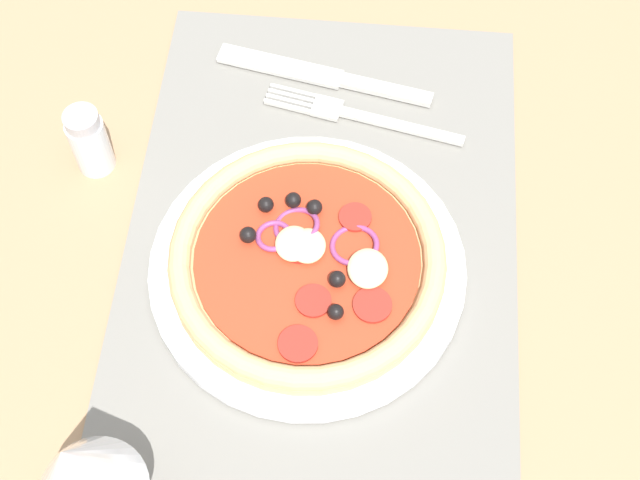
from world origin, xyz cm
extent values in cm
cube|color=#9E7A56|center=(0.00, 0.00, -1.20)|extent=(190.00, 140.00, 2.40)
cube|color=slate|center=(0.00, 0.00, 0.20)|extent=(48.70, 31.85, 0.40)
cylinder|color=white|center=(-2.68, 0.82, 0.91)|extent=(25.17, 25.17, 1.01)
cylinder|color=tan|center=(-2.68, 0.82, 1.91)|extent=(21.68, 21.68, 1.00)
torus|color=tan|center=(-2.68, 0.82, 2.77)|extent=(21.75, 21.75, 1.80)
cylinder|color=#B7381E|center=(-2.68, 0.82, 2.56)|extent=(17.78, 17.78, 0.30)
ellipsoid|color=beige|center=(-1.84, 0.87, 3.18)|extent=(3.14, 2.83, 0.94)
ellipsoid|color=beige|center=(-3.42, -3.92, 3.24)|extent=(3.49, 3.15, 1.05)
ellipsoid|color=beige|center=(-1.75, 1.99, 3.19)|extent=(3.21, 2.89, 0.96)
sphere|color=black|center=(2.14, 2.41, 3.35)|extent=(1.27, 1.27, 1.27)
sphere|color=black|center=(1.61, 0.66, 3.35)|extent=(1.27, 1.27, 1.27)
sphere|color=black|center=(-1.39, 5.60, 3.37)|extent=(1.31, 1.31, 1.31)
sphere|color=black|center=(-4.63, -1.66, 3.37)|extent=(1.31, 1.31, 1.31)
sphere|color=black|center=(-7.36, -1.79, 3.32)|extent=(1.23, 1.23, 1.23)
sphere|color=black|center=(1.52, 4.54, 3.34)|extent=(1.26, 1.26, 1.26)
torus|color=#8E3D75|center=(-0.02, 1.94, 2.96)|extent=(3.89, 3.78, 1.69)
torus|color=#8E3D75|center=(-1.32, -2.75, 2.96)|extent=(3.99, 3.94, 1.27)
torus|color=#8E3D75|center=(-1.08, 3.61, 2.96)|extent=(3.01, 2.99, 0.92)
cylinder|color=#A3281E|center=(-6.37, -0.01, 2.86)|extent=(2.78, 2.78, 0.30)
cylinder|color=#A3281E|center=(-6.30, -4.47, 2.86)|extent=(3.00, 3.00, 0.30)
cylinder|color=#A3281E|center=(-9.98, 0.80, 2.86)|extent=(3.00, 3.00, 0.30)
cylinder|color=#A3281E|center=(-1.89, 1.50, 2.86)|extent=(2.75, 2.75, 0.30)
cylinder|color=#A3281E|center=(1.28, -2.62, 2.86)|extent=(2.64, 2.64, 0.30)
cube|color=silver|center=(12.26, -6.00, 0.62)|extent=(3.17, 11.11, 0.44)
cube|color=silver|center=(13.67, 0.70, 0.62)|extent=(2.67, 2.92, 0.44)
cube|color=silver|center=(15.25, 3.86, 0.62)|extent=(1.20, 4.29, 0.44)
cube|color=silver|center=(14.66, 3.98, 0.62)|extent=(1.20, 4.29, 0.44)
cube|color=silver|center=(14.08, 4.11, 0.62)|extent=(1.20, 4.29, 0.44)
cube|color=silver|center=(13.49, 4.23, 0.62)|extent=(1.20, 4.29, 0.44)
cube|color=silver|center=(16.10, -4.42, 0.71)|extent=(2.90, 8.49, 0.62)
cube|color=silver|center=(18.03, 5.39, 0.62)|extent=(4.20, 11.77, 0.44)
cone|color=silver|center=(-22.76, 12.54, 10.65)|extent=(7.20, 7.20, 8.50)
cone|color=orange|center=(-22.76, 12.54, 10.15)|extent=(5.80, 5.80, 6.71)
cylinder|color=silver|center=(6.39, 19.94, 2.75)|extent=(3.20, 3.20, 5.50)
cylinder|color=#ADADB2|center=(6.39, 19.94, 6.10)|extent=(2.88, 2.88, 1.20)
camera|label=1|loc=(-36.11, -3.23, 64.95)|focal=51.10mm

